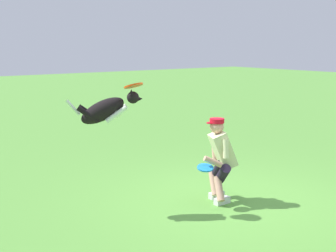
{
  "coord_description": "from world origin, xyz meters",
  "views": [
    {
      "loc": [
        4.91,
        4.84,
        2.41
      ],
      "look_at": [
        0.86,
        -0.5,
        1.22
      ],
      "focal_mm": 50.18,
      "sensor_mm": 36.0,
      "label": 1
    }
  ],
  "objects_px": {
    "person": "(220,157)",
    "dog": "(106,110)",
    "frisbee_held": "(205,168)",
    "frisbee_flying": "(133,86)"
  },
  "relations": [
    {
      "from": "dog",
      "to": "frisbee_held",
      "type": "xyz_separation_m",
      "value": [
        -1.24,
        0.7,
        -0.88
      ]
    },
    {
      "from": "frisbee_held",
      "to": "dog",
      "type": "bearing_deg",
      "value": -29.32
    },
    {
      "from": "dog",
      "to": "frisbee_held",
      "type": "height_order",
      "value": "dog"
    },
    {
      "from": "person",
      "to": "dog",
      "type": "distance_m",
      "value": 1.9
    },
    {
      "from": "person",
      "to": "frisbee_flying",
      "type": "xyz_separation_m",
      "value": [
        1.28,
        -0.42,
        1.13
      ]
    },
    {
      "from": "frisbee_held",
      "to": "frisbee_flying",
      "type": "bearing_deg",
      "value": -29.2
    },
    {
      "from": "person",
      "to": "dog",
      "type": "xyz_separation_m",
      "value": [
        1.61,
        -0.61,
        0.8
      ]
    },
    {
      "from": "frisbee_flying",
      "to": "frisbee_held",
      "type": "xyz_separation_m",
      "value": [
        -0.9,
        0.5,
        -1.21
      ]
    },
    {
      "from": "person",
      "to": "frisbee_held",
      "type": "bearing_deg",
      "value": 38.35
    },
    {
      "from": "person",
      "to": "frisbee_flying",
      "type": "bearing_deg",
      "value": 7.5
    }
  ]
}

